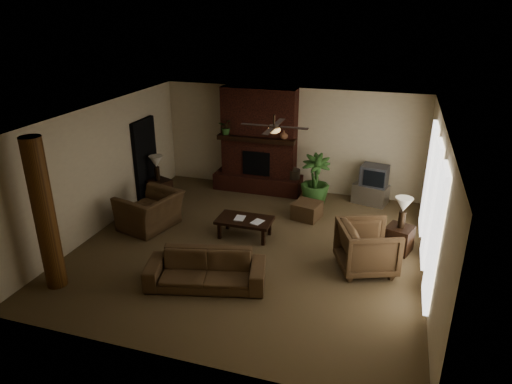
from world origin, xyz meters
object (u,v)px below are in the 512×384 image
(tv_stand, at_px, (370,194))
(side_table_left, at_px, (160,190))
(armchair_right, at_px, (367,245))
(floor_vase, at_px, (294,179))
(lamp_right, at_px, (403,207))
(side_table_right, at_px, (399,239))
(sofa, at_px, (206,265))
(ottoman, at_px, (307,210))
(log_column, at_px, (45,215))
(coffee_table, at_px, (245,221))
(armchair_left, at_px, (150,205))
(lamp_left, at_px, (156,163))
(floor_plant, at_px, (315,190))

(tv_stand, xyz_separation_m, side_table_left, (-5.29, -1.44, 0.03))
(armchair_right, height_order, floor_vase, armchair_right)
(floor_vase, relative_size, lamp_right, 1.18)
(side_table_left, distance_m, side_table_right, 6.11)
(sofa, distance_m, ottoman, 3.56)
(side_table_left, bearing_deg, armchair_right, -19.25)
(log_column, height_order, coffee_table, log_column)
(tv_stand, bearing_deg, armchair_left, -132.99)
(armchair_right, bearing_deg, armchair_left, 63.50)
(side_table_right, bearing_deg, log_column, -152.05)
(side_table_right, bearing_deg, lamp_left, 170.84)
(tv_stand, bearing_deg, coffee_table, -117.31)
(armchair_right, relative_size, floor_plant, 0.81)
(sofa, distance_m, lamp_left, 4.36)
(armchair_left, xyz_separation_m, armchair_right, (4.88, -0.40, -0.03))
(armchair_right, height_order, lamp_left, lamp_left)
(sofa, height_order, armchair_left, armchair_left)
(armchair_left, height_order, ottoman, armchair_left)
(armchair_left, distance_m, floor_plant, 4.15)
(tv_stand, bearing_deg, side_table_right, -57.57)
(sofa, bearing_deg, coffee_table, 74.43)
(armchair_left, distance_m, lamp_right, 5.51)
(floor_plant, bearing_deg, armchair_left, -143.66)
(lamp_left, distance_m, lamp_right, 6.17)
(tv_stand, height_order, floor_plant, floor_plant)
(sofa, xyz_separation_m, armchair_left, (-2.14, 1.80, 0.13))
(armchair_right, height_order, ottoman, armchair_right)
(coffee_table, xyz_separation_m, floor_plant, (1.13, 2.26, -0.01))
(coffee_table, relative_size, floor_vase, 1.56)
(sofa, height_order, ottoman, sofa)
(sofa, height_order, armchair_right, armchair_right)
(log_column, distance_m, coffee_table, 4.02)
(armchair_left, bearing_deg, side_table_left, -144.31)
(sofa, bearing_deg, floor_vase, 70.01)
(armchair_right, bearing_deg, side_table_left, 48.95)
(log_column, bearing_deg, coffee_table, 46.27)
(armchair_left, height_order, side_table_right, armchair_left)
(tv_stand, relative_size, lamp_left, 1.31)
(tv_stand, bearing_deg, armchair_right, -72.08)
(coffee_table, relative_size, ottoman, 2.00)
(sofa, xyz_separation_m, lamp_left, (-2.76, 3.32, 0.58))
(log_column, xyz_separation_m, floor_vase, (3.16, 5.55, -0.97))
(coffee_table, distance_m, tv_stand, 3.71)
(armchair_right, distance_m, floor_vase, 4.00)
(armchair_right, relative_size, ottoman, 1.75)
(sofa, relative_size, side_table_left, 3.89)
(armchair_right, xyz_separation_m, floor_plant, (-1.54, 2.86, -0.16))
(log_column, distance_m, floor_plant, 6.43)
(floor_vase, distance_m, floor_plant, 0.82)
(floor_vase, bearing_deg, lamp_left, -156.79)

